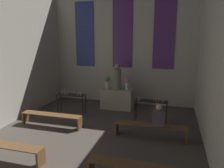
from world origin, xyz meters
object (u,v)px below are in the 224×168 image
(pew_back_left, at_px, (51,117))
(statue, at_px, (117,78))
(candle_rack_left, at_px, (71,98))
(person_seated, at_px, (159,116))
(altar, at_px, (117,99))
(flower_vase_left, at_px, (107,82))
(pew_third_left, at_px, (3,148))
(pew_back_right, at_px, (150,128))
(candle_rack_right, at_px, (151,104))
(flower_vase_right, at_px, (127,83))

(pew_back_left, bearing_deg, statue, 55.72)
(candle_rack_left, xyz_separation_m, person_seated, (3.56, -1.32, 0.04))
(altar, xyz_separation_m, flower_vase_left, (-0.44, 0.00, 0.75))
(statue, relative_size, pew_third_left, 0.50)
(pew_third_left, height_order, pew_back_right, same)
(statue, distance_m, pew_back_left, 3.24)
(candle_rack_right, distance_m, pew_back_left, 3.60)
(altar, xyz_separation_m, person_seated, (1.96, -2.53, 0.29))
(altar, height_order, flower_vase_right, flower_vase_right)
(statue, bearing_deg, altar, 0.00)
(candle_rack_right, distance_m, pew_back_right, 1.37)
(statue, relative_size, flower_vase_right, 2.13)
(altar, bearing_deg, candle_rack_left, -142.82)
(flower_vase_left, relative_size, pew_back_right, 0.24)
(pew_third_left, height_order, person_seated, person_seated)
(flower_vase_left, xyz_separation_m, flower_vase_right, (0.88, 0.00, 0.00))
(flower_vase_right, relative_size, candle_rack_left, 0.44)
(statue, relative_size, candle_rack_right, 0.94)
(altar, relative_size, statue, 1.21)
(flower_vase_right, xyz_separation_m, pew_back_right, (1.29, -2.53, -0.86))
(altar, height_order, pew_third_left, altar)
(flower_vase_right, distance_m, candle_rack_right, 1.75)
(candle_rack_right, bearing_deg, pew_back_left, -158.40)
(candle_rack_right, height_order, pew_back_left, candle_rack_right)
(statue, xyz_separation_m, flower_vase_right, (0.44, 0.00, -0.19))
(altar, relative_size, pew_back_right, 0.61)
(altar, bearing_deg, pew_third_left, -109.77)
(statue, distance_m, flower_vase_right, 0.48)
(statue, bearing_deg, flower_vase_left, 180.00)
(pew_back_left, bearing_deg, pew_third_left, -90.00)
(altar, height_order, candle_rack_right, candle_rack_right)
(altar, distance_m, flower_vase_right, 0.86)
(flower_vase_left, xyz_separation_m, pew_back_right, (2.16, -2.53, -0.86))
(pew_third_left, height_order, pew_back_left, same)
(candle_rack_right, bearing_deg, flower_vase_left, 149.24)
(pew_back_left, bearing_deg, altar, 55.72)
(person_seated, bearing_deg, pew_back_right, -180.00)
(altar, relative_size, pew_third_left, 0.61)
(statue, xyz_separation_m, pew_back_right, (1.73, -2.53, -1.05))
(candle_rack_right, distance_m, person_seated, 1.37)
(altar, xyz_separation_m, statue, (0.00, 0.00, 0.94))
(statue, height_order, flower_vase_left, statue)
(candle_rack_left, relative_size, pew_back_left, 0.53)
(flower_vase_right, relative_size, candle_rack_right, 0.44)
(altar, relative_size, pew_back_left, 0.61)
(pew_back_right, distance_m, person_seated, 0.47)
(pew_back_right, bearing_deg, person_seated, 0.00)
(altar, distance_m, pew_third_left, 5.10)
(altar, xyz_separation_m, pew_back_right, (1.73, -2.53, -0.11))
(statue, bearing_deg, person_seated, -52.21)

